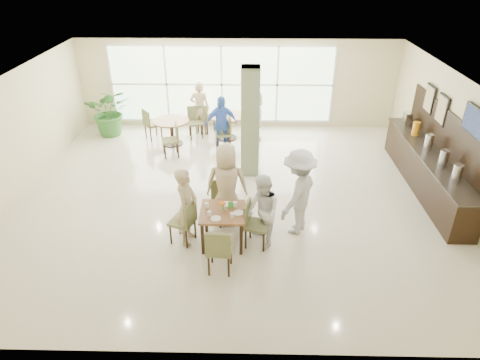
{
  "coord_description": "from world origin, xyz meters",
  "views": [
    {
      "loc": [
        0.36,
        -8.77,
        5.3
      ],
      "look_at": [
        0.2,
        -1.2,
        1.1
      ],
      "focal_mm": 32.0,
      "sensor_mm": 36.0,
      "label": 1
    }
  ],
  "objects_px": {
    "round_table_right": "(227,121)",
    "teen_right": "(262,212)",
    "round_table_left": "(171,126)",
    "adult_b": "(255,116)",
    "teen_standing": "(298,192)",
    "potted_plant": "(110,111)",
    "teen_far": "(227,184)",
    "buffet_counter": "(427,168)",
    "main_table": "(223,215)",
    "adult_standing": "(200,108)",
    "adult_a": "(221,124)",
    "teen_left": "(187,206)"
  },
  "relations": [
    {
      "from": "round_table_right",
      "to": "teen_right",
      "type": "height_order",
      "value": "teen_right"
    },
    {
      "from": "buffet_counter",
      "to": "adult_b",
      "type": "height_order",
      "value": "buffet_counter"
    },
    {
      "from": "main_table",
      "to": "teen_right",
      "type": "bearing_deg",
      "value": -2.75
    },
    {
      "from": "adult_b",
      "to": "round_table_left",
      "type": "bearing_deg",
      "value": -96.81
    },
    {
      "from": "potted_plant",
      "to": "adult_b",
      "type": "xyz_separation_m",
      "value": [
        4.5,
        -0.31,
        0.0
      ]
    },
    {
      "from": "teen_right",
      "to": "main_table",
      "type": "bearing_deg",
      "value": -113.56
    },
    {
      "from": "round_table_right",
      "to": "adult_a",
      "type": "xyz_separation_m",
      "value": [
        -0.12,
        -0.85,
        0.23
      ]
    },
    {
      "from": "adult_b",
      "to": "adult_standing",
      "type": "relative_size",
      "value": 0.9
    },
    {
      "from": "teen_standing",
      "to": "round_table_right",
      "type": "bearing_deg",
      "value": -130.06
    },
    {
      "from": "round_table_left",
      "to": "teen_right",
      "type": "distance_m",
      "value": 5.51
    },
    {
      "from": "teen_left",
      "to": "teen_standing",
      "type": "relative_size",
      "value": 0.88
    },
    {
      "from": "buffet_counter",
      "to": "teen_standing",
      "type": "relative_size",
      "value": 2.55
    },
    {
      "from": "teen_left",
      "to": "adult_a",
      "type": "relative_size",
      "value": 1.0
    },
    {
      "from": "potted_plant",
      "to": "adult_a",
      "type": "xyz_separation_m",
      "value": [
        3.51,
        -1.1,
        0.06
      ]
    },
    {
      "from": "buffet_counter",
      "to": "teen_standing",
      "type": "distance_m",
      "value": 3.83
    },
    {
      "from": "teen_far",
      "to": "adult_a",
      "type": "xyz_separation_m",
      "value": [
        -0.34,
        3.66,
        -0.1
      ]
    },
    {
      "from": "round_table_right",
      "to": "round_table_left",
      "type": "bearing_deg",
      "value": -164.15
    },
    {
      "from": "teen_right",
      "to": "adult_a",
      "type": "height_order",
      "value": "adult_a"
    },
    {
      "from": "main_table",
      "to": "round_table_right",
      "type": "xyz_separation_m",
      "value": [
        -0.18,
        5.29,
        -0.07
      ]
    },
    {
      "from": "round_table_left",
      "to": "buffet_counter",
      "type": "distance_m",
      "value": 7.08
    },
    {
      "from": "teen_standing",
      "to": "main_table",
      "type": "bearing_deg",
      "value": -42.38
    },
    {
      "from": "buffet_counter",
      "to": "potted_plant",
      "type": "bearing_deg",
      "value": 159.61
    },
    {
      "from": "round_table_right",
      "to": "adult_standing",
      "type": "bearing_deg",
      "value": 156.03
    },
    {
      "from": "round_table_left",
      "to": "teen_right",
      "type": "xyz_separation_m",
      "value": [
        2.57,
        -4.87,
        0.2
      ]
    },
    {
      "from": "round_table_right",
      "to": "teen_far",
      "type": "xyz_separation_m",
      "value": [
        0.22,
        -4.51,
        0.33
      ]
    },
    {
      "from": "round_table_left",
      "to": "adult_b",
      "type": "relative_size",
      "value": 0.7
    },
    {
      "from": "teen_right",
      "to": "adult_b",
      "type": "distance_m",
      "value": 5.26
    },
    {
      "from": "potted_plant",
      "to": "adult_b",
      "type": "height_order",
      "value": "adult_b"
    },
    {
      "from": "main_table",
      "to": "round_table_right",
      "type": "relative_size",
      "value": 0.79
    },
    {
      "from": "teen_left",
      "to": "adult_b",
      "type": "distance_m",
      "value": 5.35
    },
    {
      "from": "teen_left",
      "to": "adult_a",
      "type": "xyz_separation_m",
      "value": [
        0.41,
        4.38,
        -0.0
      ]
    },
    {
      "from": "adult_a",
      "to": "teen_right",
      "type": "bearing_deg",
      "value": -94.72
    },
    {
      "from": "potted_plant",
      "to": "main_table",
      "type": "bearing_deg",
      "value": -55.47
    },
    {
      "from": "buffet_counter",
      "to": "potted_plant",
      "type": "distance_m",
      "value": 9.21
    },
    {
      "from": "teen_standing",
      "to": "adult_a",
      "type": "relative_size",
      "value": 1.14
    },
    {
      "from": "main_table",
      "to": "teen_standing",
      "type": "bearing_deg",
      "value": 16.81
    },
    {
      "from": "buffet_counter",
      "to": "teen_right",
      "type": "height_order",
      "value": "buffet_counter"
    },
    {
      "from": "round_table_right",
      "to": "teen_right",
      "type": "bearing_deg",
      "value": -79.87
    },
    {
      "from": "round_table_left",
      "to": "teen_far",
      "type": "bearing_deg",
      "value": -65.55
    },
    {
      "from": "adult_b",
      "to": "adult_a",
      "type": "bearing_deg",
      "value": -67.2
    },
    {
      "from": "teen_right",
      "to": "teen_standing",
      "type": "height_order",
      "value": "teen_standing"
    },
    {
      "from": "main_table",
      "to": "teen_left",
      "type": "distance_m",
      "value": 0.73
    },
    {
      "from": "buffet_counter",
      "to": "teen_far",
      "type": "bearing_deg",
      "value": -162.07
    },
    {
      "from": "main_table",
      "to": "teen_left",
      "type": "relative_size",
      "value": 0.54
    },
    {
      "from": "adult_standing",
      "to": "teen_right",
      "type": "bearing_deg",
      "value": 113.75
    },
    {
      "from": "buffet_counter",
      "to": "adult_a",
      "type": "relative_size",
      "value": 2.91
    },
    {
      "from": "main_table",
      "to": "teen_far",
      "type": "relative_size",
      "value": 0.48
    },
    {
      "from": "adult_b",
      "to": "potted_plant",
      "type": "bearing_deg",
      "value": -109.75
    },
    {
      "from": "teen_right",
      "to": "teen_standing",
      "type": "relative_size",
      "value": 0.83
    },
    {
      "from": "main_table",
      "to": "adult_b",
      "type": "distance_m",
      "value": 5.27
    }
  ]
}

